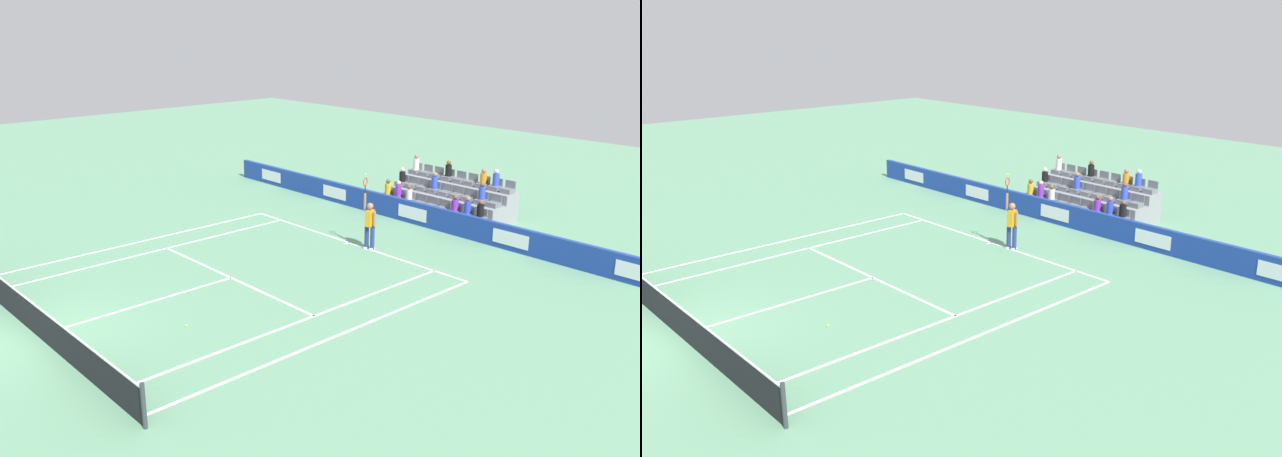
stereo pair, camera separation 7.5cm
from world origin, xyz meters
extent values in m
plane|color=#669E77|center=(0.00, 0.00, 0.00)|extent=(80.00, 80.00, 0.00)
cube|color=white|center=(0.00, -11.89, 0.00)|extent=(10.97, 0.10, 0.01)
cube|color=white|center=(0.00, -6.40, 0.00)|extent=(8.23, 0.10, 0.01)
cube|color=white|center=(0.00, -3.20, 0.00)|extent=(0.10, 6.40, 0.01)
cube|color=white|center=(4.12, -5.95, 0.00)|extent=(0.10, 11.89, 0.01)
cube|color=white|center=(-4.12, -5.95, 0.00)|extent=(0.10, 11.89, 0.01)
cube|color=white|center=(5.49, -5.95, 0.00)|extent=(0.10, 11.89, 0.01)
cube|color=white|center=(-5.49, -5.95, 0.00)|extent=(0.10, 11.89, 0.01)
cube|color=white|center=(0.00, -11.79, 0.00)|extent=(0.10, 0.20, 0.01)
cube|color=#193899|center=(0.00, -15.68, 0.47)|extent=(23.46, 0.20, 0.93)
cube|color=white|center=(-9.38, -15.57, 0.47)|extent=(1.50, 0.01, 0.52)
cube|color=white|center=(-4.69, -15.57, 0.47)|extent=(1.50, 0.01, 0.52)
cube|color=white|center=(0.00, -15.57, 0.47)|extent=(1.50, 0.01, 0.52)
cube|color=white|center=(4.69, -15.57, 0.47)|extent=(1.50, 0.01, 0.52)
cube|color=white|center=(9.38, -15.57, 0.47)|extent=(1.50, 0.01, 0.52)
cylinder|color=#33383D|center=(-5.94, 0.00, 0.54)|extent=(0.10, 0.10, 1.07)
cube|color=black|center=(0.00, 0.00, 0.46)|extent=(11.77, 0.02, 0.92)
cube|color=white|center=(0.00, 0.00, 0.94)|extent=(11.77, 0.04, 0.04)
cylinder|color=navy|center=(-1.17, -11.94, 0.45)|extent=(0.16, 0.16, 0.90)
cylinder|color=navy|center=(-0.93, -11.88, 0.45)|extent=(0.16, 0.16, 0.90)
cube|color=white|center=(-1.17, -11.94, 0.04)|extent=(0.19, 0.28, 0.08)
cube|color=white|center=(-0.93, -11.88, 0.04)|extent=(0.19, 0.28, 0.08)
cube|color=orange|center=(-1.05, -11.91, 1.20)|extent=(0.31, 0.41, 0.60)
sphere|color=#9E7251|center=(-1.05, -11.91, 1.66)|extent=(0.24, 0.24, 0.24)
cylinder|color=#9E7251|center=(-0.84, -11.85, 1.81)|extent=(0.09, 0.09, 0.62)
cylinder|color=#9E7251|center=(-1.28, -11.92, 1.22)|extent=(0.09, 0.09, 0.56)
cylinder|color=black|center=(-0.84, -11.85, 2.26)|extent=(0.04, 0.04, 0.28)
torus|color=red|center=(-0.84, -11.85, 2.54)|extent=(0.11, 0.31, 0.31)
sphere|color=#D1E533|center=(-0.84, -11.85, 2.82)|extent=(0.07, 0.07, 0.07)
cube|color=gray|center=(0.00, -16.75, 0.21)|extent=(5.58, 0.95, 0.42)
cube|color=slate|center=(-2.48, -16.75, 0.52)|extent=(0.48, 0.44, 0.20)
cube|color=slate|center=(-2.48, -16.95, 0.77)|extent=(0.48, 0.04, 0.30)
cube|color=slate|center=(-1.86, -16.75, 0.52)|extent=(0.48, 0.44, 0.20)
cube|color=slate|center=(-1.86, -16.95, 0.77)|extent=(0.48, 0.04, 0.30)
cube|color=slate|center=(-1.24, -16.75, 0.52)|extent=(0.48, 0.44, 0.20)
cube|color=slate|center=(-1.24, -16.95, 0.77)|extent=(0.48, 0.04, 0.30)
cube|color=slate|center=(-0.62, -16.75, 0.52)|extent=(0.48, 0.44, 0.20)
cube|color=slate|center=(-0.62, -16.95, 0.77)|extent=(0.48, 0.04, 0.30)
cube|color=slate|center=(0.00, -16.75, 0.52)|extent=(0.48, 0.44, 0.20)
cube|color=slate|center=(0.00, -16.95, 0.77)|extent=(0.48, 0.04, 0.30)
cube|color=slate|center=(0.62, -16.75, 0.52)|extent=(0.48, 0.44, 0.20)
cube|color=slate|center=(0.62, -16.95, 0.77)|extent=(0.48, 0.04, 0.30)
cube|color=slate|center=(1.24, -16.75, 0.52)|extent=(0.48, 0.44, 0.20)
cube|color=slate|center=(1.24, -16.95, 0.77)|extent=(0.48, 0.04, 0.30)
cube|color=slate|center=(1.86, -16.75, 0.52)|extent=(0.48, 0.44, 0.20)
cube|color=slate|center=(1.86, -16.95, 0.77)|extent=(0.48, 0.04, 0.30)
cube|color=slate|center=(2.48, -16.75, 0.52)|extent=(0.48, 0.44, 0.20)
cube|color=slate|center=(2.48, -16.95, 0.77)|extent=(0.48, 0.04, 0.30)
cube|color=gray|center=(0.00, -17.70, 0.42)|extent=(5.58, 0.95, 0.84)
cube|color=slate|center=(-2.48, -17.70, 0.94)|extent=(0.48, 0.44, 0.20)
cube|color=slate|center=(-2.48, -17.90, 1.19)|extent=(0.48, 0.04, 0.30)
cube|color=slate|center=(-1.86, -17.70, 0.94)|extent=(0.48, 0.44, 0.20)
cube|color=slate|center=(-1.86, -17.90, 1.19)|extent=(0.48, 0.04, 0.30)
cube|color=slate|center=(-1.24, -17.70, 0.94)|extent=(0.48, 0.44, 0.20)
cube|color=slate|center=(-1.24, -17.90, 1.19)|extent=(0.48, 0.04, 0.30)
cube|color=slate|center=(-0.62, -17.70, 0.94)|extent=(0.48, 0.44, 0.20)
cube|color=slate|center=(-0.62, -17.90, 1.19)|extent=(0.48, 0.04, 0.30)
cube|color=slate|center=(0.00, -17.70, 0.94)|extent=(0.48, 0.44, 0.20)
cube|color=slate|center=(0.00, -17.90, 1.19)|extent=(0.48, 0.04, 0.30)
cube|color=slate|center=(0.62, -17.70, 0.94)|extent=(0.48, 0.44, 0.20)
cube|color=slate|center=(0.62, -17.90, 1.19)|extent=(0.48, 0.04, 0.30)
cube|color=slate|center=(1.24, -17.70, 0.94)|extent=(0.48, 0.44, 0.20)
cube|color=slate|center=(1.24, -17.90, 1.19)|extent=(0.48, 0.04, 0.30)
cube|color=slate|center=(1.86, -17.70, 0.94)|extent=(0.48, 0.44, 0.20)
cube|color=slate|center=(1.86, -17.90, 1.19)|extent=(0.48, 0.04, 0.30)
cube|color=slate|center=(2.48, -17.70, 0.94)|extent=(0.48, 0.44, 0.20)
cube|color=slate|center=(2.48, -17.90, 1.19)|extent=(0.48, 0.04, 0.30)
cube|color=gray|center=(0.00, -18.65, 0.63)|extent=(5.58, 0.95, 1.26)
cube|color=slate|center=(-2.48, -18.65, 1.36)|extent=(0.48, 0.44, 0.20)
cube|color=slate|center=(-2.48, -18.85, 1.61)|extent=(0.48, 0.04, 0.30)
cube|color=slate|center=(-1.86, -18.65, 1.36)|extent=(0.48, 0.44, 0.20)
cube|color=slate|center=(-1.86, -18.85, 1.61)|extent=(0.48, 0.04, 0.30)
cube|color=slate|center=(-1.24, -18.65, 1.36)|extent=(0.48, 0.44, 0.20)
cube|color=slate|center=(-1.24, -18.85, 1.61)|extent=(0.48, 0.04, 0.30)
cube|color=slate|center=(-0.62, -18.65, 1.36)|extent=(0.48, 0.44, 0.20)
cube|color=slate|center=(-0.62, -18.85, 1.61)|extent=(0.48, 0.04, 0.30)
cube|color=slate|center=(0.00, -18.65, 1.36)|extent=(0.48, 0.44, 0.20)
cube|color=slate|center=(0.00, -18.85, 1.61)|extent=(0.48, 0.04, 0.30)
cube|color=slate|center=(0.62, -18.65, 1.36)|extent=(0.48, 0.44, 0.20)
cube|color=slate|center=(0.62, -18.85, 1.61)|extent=(0.48, 0.04, 0.30)
cube|color=slate|center=(1.24, -18.65, 1.36)|extent=(0.48, 0.44, 0.20)
cube|color=slate|center=(1.24, -18.85, 1.61)|extent=(0.48, 0.04, 0.30)
cube|color=slate|center=(1.86, -18.65, 1.36)|extent=(0.48, 0.44, 0.20)
cube|color=slate|center=(1.86, -18.85, 1.61)|extent=(0.48, 0.04, 0.30)
cube|color=slate|center=(2.48, -18.65, 1.36)|extent=(0.48, 0.44, 0.20)
cube|color=slate|center=(2.48, -18.85, 1.61)|extent=(0.48, 0.04, 0.30)
cylinder|color=purple|center=(1.86, -16.80, 0.88)|extent=(0.28, 0.28, 0.51)
sphere|color=beige|center=(1.86, -16.80, 1.23)|extent=(0.20, 0.20, 0.20)
cylinder|color=blue|center=(-1.86, -16.80, 0.87)|extent=(0.28, 0.28, 0.50)
sphere|color=#9E7251|center=(-1.86, -16.80, 1.22)|extent=(0.20, 0.20, 0.20)
cylinder|color=purple|center=(-1.24, -16.80, 0.85)|extent=(0.28, 0.28, 0.45)
sphere|color=brown|center=(-1.24, -16.80, 1.17)|extent=(0.20, 0.20, 0.20)
cylinder|color=black|center=(0.62, -18.70, 1.71)|extent=(0.28, 0.28, 0.50)
sphere|color=brown|center=(0.62, -18.70, 2.06)|extent=(0.20, 0.20, 0.20)
cylinder|color=white|center=(1.24, -16.80, 0.83)|extent=(0.28, 0.28, 0.43)
sphere|color=brown|center=(1.24, -16.80, 1.15)|extent=(0.20, 0.20, 0.20)
cylinder|color=yellow|center=(2.48, -16.80, 0.86)|extent=(0.28, 0.28, 0.47)
sphere|color=brown|center=(2.48, -16.80, 1.19)|extent=(0.20, 0.20, 0.20)
cylinder|color=blue|center=(-1.86, -18.70, 1.72)|extent=(0.28, 0.28, 0.51)
sphere|color=beige|center=(-1.86, -18.70, 2.07)|extent=(0.20, 0.20, 0.20)
cylinder|color=white|center=(2.48, -18.70, 1.71)|extent=(0.28, 0.28, 0.50)
sphere|color=#9E7251|center=(2.48, -18.70, 2.06)|extent=(0.20, 0.20, 0.20)
cylinder|color=orange|center=(-1.24, -18.70, 1.68)|extent=(0.28, 0.28, 0.43)
sphere|color=#9E7251|center=(-1.24, -18.70, 1.99)|extent=(0.20, 0.20, 0.20)
cylinder|color=blue|center=(-1.86, -17.75, 1.30)|extent=(0.28, 0.28, 0.53)
sphere|color=brown|center=(-1.86, -17.75, 1.67)|extent=(0.20, 0.20, 0.20)
cylinder|color=blue|center=(0.62, -17.75, 1.31)|extent=(0.28, 0.28, 0.54)
sphere|color=#9E7251|center=(0.62, -17.75, 1.68)|extent=(0.20, 0.20, 0.20)
cylinder|color=black|center=(2.48, -17.75, 1.26)|extent=(0.28, 0.28, 0.45)
sphere|color=beige|center=(2.48, -17.75, 1.59)|extent=(0.20, 0.20, 0.20)
cylinder|color=black|center=(-2.48, -16.80, 0.86)|extent=(0.28, 0.28, 0.48)
sphere|color=brown|center=(-2.48, -16.80, 1.20)|extent=(0.20, 0.20, 0.20)
sphere|color=#D1E533|center=(-2.24, -3.29, 0.03)|extent=(0.07, 0.07, 0.07)
camera|label=1|loc=(-17.73, 5.78, 8.31)|focal=38.71mm
camera|label=2|loc=(-17.78, 5.73, 8.31)|focal=38.71mm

